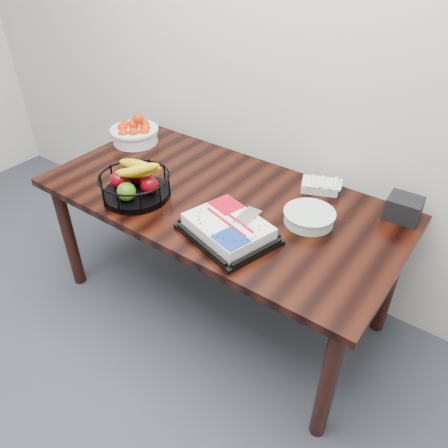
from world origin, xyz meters
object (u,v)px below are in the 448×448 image
Objects in this scene: plate_stack at (309,217)px; napkin_box at (404,208)px; fruit_basket at (135,184)px; table at (219,211)px; tangerine_bowl at (134,130)px; cake_tray at (228,229)px.

plate_stack is 0.43m from napkin_box.
fruit_basket is at bearing -151.95° from napkin_box.
plate_stack reaches higher than table.
plate_stack is at bearing 21.58° from fruit_basket.
tangerine_bowl is 0.62m from fruit_basket.
tangerine_bowl is at bearing 135.90° from fruit_basket.
cake_tray is at bearing -22.82° from tangerine_bowl.
plate_stack is at bearing 8.34° from table.
tangerine_bowl is at bearing 166.27° from table.
fruit_basket is 0.84m from plate_stack.
plate_stack is at bearing -5.64° from tangerine_bowl.
cake_tray is at bearing 1.48° from fruit_basket.
table is at bearing -13.73° from tangerine_bowl.
tangerine_bowl is at bearing 157.18° from cake_tray.
fruit_basket is (0.45, -0.43, -0.00)m from tangerine_bowl.
table is at bearing -171.66° from plate_stack.
tangerine_bowl is 1.22× the size of plate_stack.
table is 3.89× the size of cake_tray.
fruit_basket is at bearing -143.34° from table.
cake_tray reaches higher than plate_stack.
table is at bearing -156.00° from napkin_box.
tangerine_bowl is at bearing -174.08° from napkin_box.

